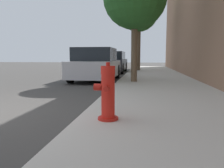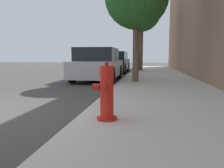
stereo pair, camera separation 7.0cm
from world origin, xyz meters
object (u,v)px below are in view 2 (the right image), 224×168
(parked_car_mid, at_px, (115,62))
(street_tree_far, at_px, (141,12))
(fire_hydrant, at_px, (107,93))
(parked_car_near, at_px, (98,65))

(parked_car_mid, relative_size, street_tree_far, 0.77)
(fire_hydrant, distance_m, street_tree_far, 13.63)
(parked_car_near, height_order, street_tree_far, street_tree_far)
(parked_car_mid, xyz_separation_m, street_tree_far, (1.78, 1.16, 3.57))
(street_tree_far, bearing_deg, parked_car_near, -105.08)
(fire_hydrant, bearing_deg, parked_car_near, 104.04)
(parked_car_near, height_order, parked_car_mid, parked_car_near)
(fire_hydrant, distance_m, parked_car_mid, 12.06)
(fire_hydrant, xyz_separation_m, parked_car_mid, (-1.67, 11.94, 0.19))
(parked_car_near, xyz_separation_m, street_tree_far, (1.76, 6.51, 3.57))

